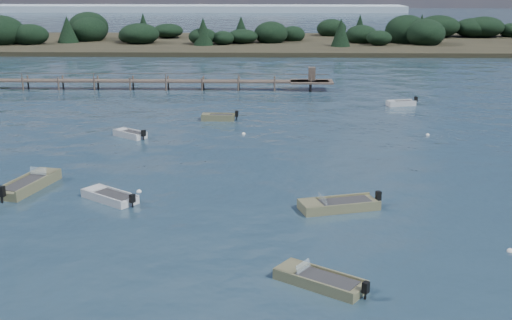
{
  "coord_description": "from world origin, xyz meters",
  "views": [
    {
      "loc": [
        -0.57,
        -27.58,
        12.85
      ],
      "look_at": [
        -1.68,
        14.0,
        1.0
      ],
      "focal_mm": 45.0,
      "sensor_mm": 36.0,
      "label": 1
    }
  ],
  "objects_px": {
    "tender_far_white": "(218,118)",
    "jetty": "(96,81)",
    "dinghy_mid_grey": "(110,198)",
    "dinghy_mid_white_a": "(338,207)",
    "tender_far_grey": "(130,135)",
    "tender_far_grey_b": "(401,104)",
    "dinghy_extra_a": "(29,186)",
    "dinghy_near_olive": "(320,282)"
  },
  "relations": [
    {
      "from": "dinghy_mid_grey",
      "to": "dinghy_mid_white_a",
      "type": "distance_m",
      "value": 13.62
    },
    {
      "from": "dinghy_near_olive",
      "to": "tender_far_grey_b",
      "type": "bearing_deg",
      "value": 74.57
    },
    {
      "from": "tender_far_grey",
      "to": "dinghy_mid_white_a",
      "type": "height_order",
      "value": "dinghy_mid_white_a"
    },
    {
      "from": "dinghy_mid_grey",
      "to": "tender_far_white",
      "type": "bearing_deg",
      "value": 78.38
    },
    {
      "from": "tender_far_white",
      "to": "tender_far_grey_b",
      "type": "xyz_separation_m",
      "value": [
        18.47,
        7.56,
        -0.01
      ]
    },
    {
      "from": "dinghy_mid_grey",
      "to": "jetty",
      "type": "distance_m",
      "value": 41.14
    },
    {
      "from": "dinghy_extra_a",
      "to": "tender_far_grey",
      "type": "bearing_deg",
      "value": 76.03
    },
    {
      "from": "dinghy_mid_grey",
      "to": "dinghy_mid_white_a",
      "type": "relative_size",
      "value": 0.77
    },
    {
      "from": "dinghy_mid_white_a",
      "to": "tender_far_white",
      "type": "bearing_deg",
      "value": 110.63
    },
    {
      "from": "dinghy_mid_grey",
      "to": "jetty",
      "type": "height_order",
      "value": "jetty"
    },
    {
      "from": "tender_far_white",
      "to": "dinghy_near_olive",
      "type": "relative_size",
      "value": 0.84
    },
    {
      "from": "tender_far_grey",
      "to": "dinghy_mid_white_a",
      "type": "bearing_deg",
      "value": -47.07
    },
    {
      "from": "jetty",
      "to": "dinghy_mid_white_a",
      "type": "bearing_deg",
      "value": -58.42
    },
    {
      "from": "tender_far_white",
      "to": "dinghy_mid_grey",
      "type": "xyz_separation_m",
      "value": [
        -4.64,
        -22.56,
        -0.03
      ]
    },
    {
      "from": "tender_far_grey_b",
      "to": "dinghy_near_olive",
      "type": "relative_size",
      "value": 0.81
    },
    {
      "from": "dinghy_near_olive",
      "to": "jetty",
      "type": "relative_size",
      "value": 0.06
    },
    {
      "from": "tender_far_grey_b",
      "to": "dinghy_near_olive",
      "type": "bearing_deg",
      "value": -105.43
    },
    {
      "from": "dinghy_mid_grey",
      "to": "tender_far_grey_b",
      "type": "xyz_separation_m",
      "value": [
        23.1,
        30.12,
        0.02
      ]
    },
    {
      "from": "tender_far_grey",
      "to": "tender_far_grey_b",
      "type": "distance_m",
      "value": 29.08
    },
    {
      "from": "dinghy_near_olive",
      "to": "dinghy_extra_a",
      "type": "bearing_deg",
      "value": 143.88
    },
    {
      "from": "tender_far_white",
      "to": "jetty",
      "type": "height_order",
      "value": "jetty"
    },
    {
      "from": "tender_far_white",
      "to": "dinghy_mid_grey",
      "type": "distance_m",
      "value": 23.03
    },
    {
      "from": "dinghy_mid_white_a",
      "to": "tender_far_grey_b",
      "type": "xyz_separation_m",
      "value": [
        9.54,
        31.27,
        0.01
      ]
    },
    {
      "from": "tender_far_white",
      "to": "dinghy_mid_white_a",
      "type": "distance_m",
      "value": 25.34
    },
    {
      "from": "dinghy_extra_a",
      "to": "jetty",
      "type": "height_order",
      "value": "jetty"
    },
    {
      "from": "dinghy_mid_grey",
      "to": "dinghy_extra_a",
      "type": "distance_m",
      "value": 5.97
    },
    {
      "from": "dinghy_mid_grey",
      "to": "dinghy_extra_a",
      "type": "xyz_separation_m",
      "value": [
        -5.62,
        2.02,
        0.05
      ]
    },
    {
      "from": "tender_far_white",
      "to": "dinghy_near_olive",
      "type": "xyz_separation_m",
      "value": [
        7.2,
        -33.27,
        -0.03
      ]
    },
    {
      "from": "tender_far_grey_b",
      "to": "dinghy_near_olive",
      "type": "xyz_separation_m",
      "value": [
        -11.27,
        -40.83,
        -0.02
      ]
    },
    {
      "from": "dinghy_mid_white_a",
      "to": "jetty",
      "type": "xyz_separation_m",
      "value": [
        -25.0,
        40.67,
        0.84
      ]
    },
    {
      "from": "dinghy_extra_a",
      "to": "jetty",
      "type": "distance_m",
      "value": 37.94
    },
    {
      "from": "tender_far_grey",
      "to": "dinghy_mid_grey",
      "type": "relative_size",
      "value": 0.82
    },
    {
      "from": "tender_far_white",
      "to": "jetty",
      "type": "relative_size",
      "value": 0.05
    },
    {
      "from": "dinghy_extra_a",
      "to": "dinghy_near_olive",
      "type": "xyz_separation_m",
      "value": [
        17.45,
        -12.73,
        -0.05
      ]
    },
    {
      "from": "dinghy_mid_white_a",
      "to": "dinghy_near_olive",
      "type": "height_order",
      "value": "dinghy_mid_white_a"
    },
    {
      "from": "dinghy_mid_white_a",
      "to": "dinghy_mid_grey",
      "type": "bearing_deg",
      "value": 175.13
    },
    {
      "from": "dinghy_extra_a",
      "to": "dinghy_mid_white_a",
      "type": "distance_m",
      "value": 19.45
    },
    {
      "from": "tender_far_grey_b",
      "to": "jetty",
      "type": "distance_m",
      "value": 35.8
    },
    {
      "from": "dinghy_mid_grey",
      "to": "dinghy_mid_white_a",
      "type": "bearing_deg",
      "value": -4.87
    },
    {
      "from": "dinghy_mid_white_a",
      "to": "jetty",
      "type": "bearing_deg",
      "value": 121.58
    },
    {
      "from": "jetty",
      "to": "tender_far_white",
      "type": "bearing_deg",
      "value": -46.54
    },
    {
      "from": "tender_far_grey",
      "to": "tender_far_white",
      "type": "distance_m",
      "value": 9.62
    }
  ]
}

